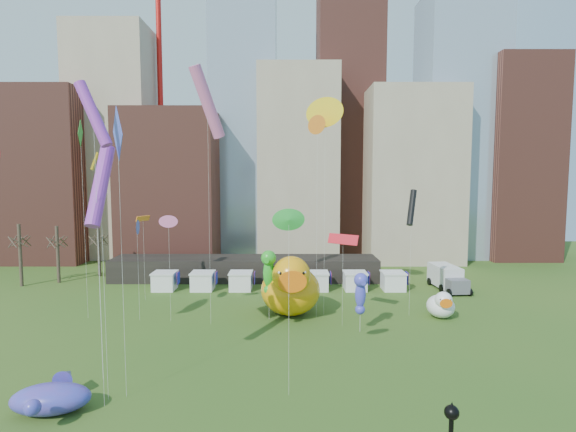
{
  "coord_description": "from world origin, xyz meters",
  "views": [
    {
      "loc": [
        2.14,
        -19.77,
        14.63
      ],
      "look_at": [
        2.17,
        10.27,
        12.0
      ],
      "focal_mm": 27.0,
      "sensor_mm": 36.0,
      "label": 1
    }
  ],
  "objects_px": {
    "big_duck": "(291,287)",
    "box_truck": "(447,277)",
    "whale_inflatable": "(52,397)",
    "seahorse_green": "(269,269)",
    "seahorse_purple": "(361,290)",
    "small_duck": "(441,305)"
  },
  "relations": [
    {
      "from": "small_duck",
      "to": "big_duck",
      "type": "bearing_deg",
      "value": -178.42
    },
    {
      "from": "seahorse_purple",
      "to": "big_duck",
      "type": "bearing_deg",
      "value": 138.47
    },
    {
      "from": "whale_inflatable",
      "to": "box_truck",
      "type": "bearing_deg",
      "value": 32.95
    },
    {
      "from": "big_duck",
      "to": "seahorse_green",
      "type": "distance_m",
      "value": 3.46
    },
    {
      "from": "seahorse_purple",
      "to": "small_duck",
      "type": "bearing_deg",
      "value": 20.43
    },
    {
      "from": "big_duck",
      "to": "whale_inflatable",
      "type": "relative_size",
      "value": 1.41
    },
    {
      "from": "big_duck",
      "to": "small_duck",
      "type": "distance_m",
      "value": 15.91
    },
    {
      "from": "big_duck",
      "to": "whale_inflatable",
      "type": "height_order",
      "value": "big_duck"
    },
    {
      "from": "small_duck",
      "to": "box_truck",
      "type": "relative_size",
      "value": 0.55
    },
    {
      "from": "seahorse_green",
      "to": "big_duck",
      "type": "bearing_deg",
      "value": 39.21
    },
    {
      "from": "box_truck",
      "to": "big_duck",
      "type": "bearing_deg",
      "value": -157.44
    },
    {
      "from": "whale_inflatable",
      "to": "box_truck",
      "type": "distance_m",
      "value": 46.83
    },
    {
      "from": "seahorse_green",
      "to": "box_truck",
      "type": "distance_m",
      "value": 26.35
    },
    {
      "from": "seahorse_green",
      "to": "seahorse_purple",
      "type": "relative_size",
      "value": 1.27
    },
    {
      "from": "big_duck",
      "to": "whale_inflatable",
      "type": "bearing_deg",
      "value": -130.19
    },
    {
      "from": "big_duck",
      "to": "seahorse_purple",
      "type": "distance_m",
      "value": 8.38
    },
    {
      "from": "seahorse_purple",
      "to": "whale_inflatable",
      "type": "distance_m",
      "value": 26.07
    },
    {
      "from": "big_duck",
      "to": "seahorse_purple",
      "type": "height_order",
      "value": "big_duck"
    },
    {
      "from": "big_duck",
      "to": "box_truck",
      "type": "relative_size",
      "value": 1.19
    },
    {
      "from": "seahorse_purple",
      "to": "box_truck",
      "type": "relative_size",
      "value": 0.78
    },
    {
      "from": "small_duck",
      "to": "seahorse_purple",
      "type": "bearing_deg",
      "value": -150.77
    },
    {
      "from": "seahorse_purple",
      "to": "box_truck",
      "type": "height_order",
      "value": "seahorse_purple"
    }
  ]
}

